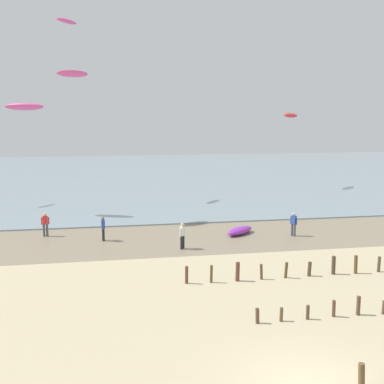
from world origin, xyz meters
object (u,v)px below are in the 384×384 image
at_px(grounded_kite, 240,231).
at_px(kite_aloft_4, 291,115).
at_px(kite_aloft_3, 67,21).
at_px(kite_aloft_5, 24,107).
at_px(person_by_waterline, 294,223).
at_px(person_far_down_beach, 103,228).
at_px(person_mid_beach, 45,224).
at_px(person_right_flank, 182,235).
at_px(kite_aloft_0, 73,74).

xyz_separation_m(grounded_kite, kite_aloft_4, (12.18, 21.44, 8.38)).
xyz_separation_m(kite_aloft_3, kite_aloft_5, (-3.25, -7.41, -8.39)).
distance_m(person_by_waterline, kite_aloft_4, 25.37).
xyz_separation_m(person_far_down_beach, kite_aloft_5, (-6.32, 10.01, 8.38)).
relative_size(person_mid_beach, kite_aloft_4, 0.52).
bearing_deg(grounded_kite, kite_aloft_4, 20.97).
bearing_deg(person_right_flank, kite_aloft_4, 55.46).
relative_size(person_by_waterline, person_right_flank, 1.00).
height_order(kite_aloft_4, kite_aloft_5, kite_aloft_5).
bearing_deg(kite_aloft_5, kite_aloft_0, 163.48).
distance_m(person_far_down_beach, kite_aloft_4, 31.70).
height_order(person_mid_beach, grounded_kite, person_mid_beach).
relative_size(person_by_waterline, kite_aloft_4, 0.52).
relative_size(person_far_down_beach, kite_aloft_5, 0.49).
height_order(person_right_flank, kite_aloft_5, kite_aloft_5).
xyz_separation_m(grounded_kite, kite_aloft_5, (-16.06, 9.90, 9.02)).
xyz_separation_m(person_far_down_beach, grounded_kite, (9.74, 0.11, -0.65)).
distance_m(kite_aloft_3, kite_aloft_5, 11.65).
bearing_deg(kite_aloft_0, kite_aloft_3, -109.98).
height_order(person_mid_beach, person_right_flank, same).
height_order(person_by_waterline, kite_aloft_4, kite_aloft_4).
bearing_deg(kite_aloft_4, person_far_down_beach, 178.21).
bearing_deg(kite_aloft_4, person_right_flank, -170.83).
bearing_deg(kite_aloft_0, person_by_waterline, 127.87).
bearing_deg(kite_aloft_0, person_far_down_beach, 81.66).
bearing_deg(kite_aloft_3, person_right_flank, -120.81).
xyz_separation_m(person_by_waterline, person_right_flank, (-8.36, -1.95, 0.00)).
bearing_deg(kite_aloft_5, person_right_flank, 152.20).
xyz_separation_m(person_right_flank, kite_aloft_5, (-11.34, 13.01, 8.38)).
relative_size(person_mid_beach, person_by_waterline, 1.00).
height_order(person_mid_beach, kite_aloft_3, kite_aloft_3).
relative_size(person_right_flank, kite_aloft_5, 0.49).
bearing_deg(person_by_waterline, person_right_flank, -166.87).
height_order(person_far_down_beach, kite_aloft_0, kite_aloft_0).
bearing_deg(person_mid_beach, kite_aloft_3, 86.32).
height_order(person_far_down_beach, kite_aloft_4, kite_aloft_4).
distance_m(person_far_down_beach, kite_aloft_0, 12.94).
relative_size(person_mid_beach, kite_aloft_0, 0.67).
bearing_deg(person_mid_beach, grounded_kite, -7.90).
relative_size(kite_aloft_0, kite_aloft_5, 0.73).
distance_m(grounded_kite, kite_aloft_5, 20.91).
xyz_separation_m(person_far_down_beach, kite_aloft_0, (-2.06, 6.72, 10.87)).
distance_m(kite_aloft_0, kite_aloft_3, 12.25).
relative_size(person_mid_beach, grounded_kite, 0.63).
bearing_deg(person_mid_beach, person_far_down_beach, -26.47).
distance_m(person_right_flank, kite_aloft_0, 16.22).
xyz_separation_m(kite_aloft_3, kite_aloft_4, (25.00, 4.13, -9.03)).
height_order(person_by_waterline, kite_aloft_5, kite_aloft_5).
distance_m(person_mid_beach, person_by_waterline, 17.71).
relative_size(person_by_waterline, grounded_kite, 0.63).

